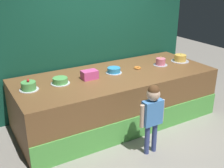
# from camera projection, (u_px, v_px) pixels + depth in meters

# --- Properties ---
(ground_plane) EXTENTS (12.00, 12.00, 0.00)m
(ground_plane) POSITION_uv_depth(u_px,v_px,m) (138.00, 137.00, 4.45)
(ground_plane) COLOR gray
(stage_platform) EXTENTS (3.44, 1.42, 0.87)m
(stage_platform) POSITION_uv_depth(u_px,v_px,m) (116.00, 97.00, 4.85)
(stage_platform) COLOR brown
(stage_platform) RESTS_ON ground_plane
(curtain_backdrop) EXTENTS (4.10, 0.08, 2.65)m
(curtain_backdrop) POSITION_uv_depth(u_px,v_px,m) (94.00, 39.00, 5.16)
(curtain_backdrop) COLOR #144C38
(curtain_backdrop) RESTS_ON ground_plane
(child_figure) EXTENTS (0.41, 0.19, 1.07)m
(child_figure) POSITION_uv_depth(u_px,v_px,m) (152.00, 110.00, 3.83)
(child_figure) COLOR #3F4C8C
(child_figure) RESTS_ON ground_plane
(pink_box) EXTENTS (0.26, 0.18, 0.14)m
(pink_box) POSITION_uv_depth(u_px,v_px,m) (89.00, 75.00, 4.45)
(pink_box) COLOR #E1509B
(pink_box) RESTS_ON stage_platform
(donut) EXTENTS (0.13, 0.13, 0.03)m
(donut) POSITION_uv_depth(u_px,v_px,m) (137.00, 68.00, 4.96)
(donut) COLOR orange
(donut) RESTS_ON stage_platform
(cake_far_left) EXTENTS (0.28, 0.28, 0.17)m
(cake_far_left) POSITION_uv_depth(u_px,v_px,m) (29.00, 86.00, 4.02)
(cake_far_left) COLOR silver
(cake_far_left) RESTS_ON stage_platform
(cake_left) EXTENTS (0.30, 0.30, 0.10)m
(cake_left) POSITION_uv_depth(u_px,v_px,m) (60.00, 81.00, 4.26)
(cake_left) COLOR silver
(cake_left) RESTS_ON stage_platform
(cake_center) EXTENTS (0.28, 0.28, 0.10)m
(cake_center) POSITION_uv_depth(u_px,v_px,m) (114.00, 70.00, 4.73)
(cake_center) COLOR silver
(cake_center) RESTS_ON stage_platform
(cake_right) EXTENTS (0.26, 0.26, 0.19)m
(cake_right) POSITION_uv_depth(u_px,v_px,m) (161.00, 62.00, 5.13)
(cake_right) COLOR silver
(cake_right) RESTS_ON stage_platform
(cake_far_right) EXTENTS (0.35, 0.35, 0.18)m
(cake_far_right) POSITION_uv_depth(u_px,v_px,m) (180.00, 58.00, 5.35)
(cake_far_right) COLOR silver
(cake_far_right) RESTS_ON stage_platform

